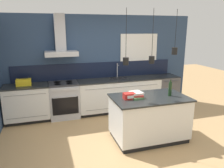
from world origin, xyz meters
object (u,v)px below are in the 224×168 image
at_px(dishwasher, 165,91).
at_px(yellow_toolbox, 24,82).
at_px(bottle_on_island, 170,89).
at_px(oven_range, 64,100).
at_px(book_stack, 136,95).
at_px(red_supply_box, 129,96).

distance_m(dishwasher, yellow_toolbox, 3.91).
relative_size(dishwasher, bottle_on_island, 2.61).
xyz_separation_m(oven_range, dishwasher, (2.94, 0.00, -0.00)).
relative_size(dishwasher, yellow_toolbox, 2.68).
xyz_separation_m(book_stack, red_supply_box, (-0.16, -0.05, 0.00)).
bearing_deg(dishwasher, red_supply_box, -136.97).
bearing_deg(red_supply_box, book_stack, 16.32).
distance_m(oven_range, red_supply_box, 2.10).
relative_size(red_supply_box, yellow_toolbox, 0.65).
xyz_separation_m(oven_range, yellow_toolbox, (-0.93, 0.00, 0.54)).
distance_m(bottle_on_island, book_stack, 0.72).
bearing_deg(book_stack, red_supply_box, -163.68).
distance_m(book_stack, yellow_toolbox, 2.76).
distance_m(red_supply_box, yellow_toolbox, 2.66).
bearing_deg(oven_range, book_stack, -52.24).
bearing_deg(bottle_on_island, book_stack, 171.70).
xyz_separation_m(oven_range, book_stack, (1.28, -1.65, 0.51)).
distance_m(oven_range, book_stack, 2.15).
bearing_deg(bottle_on_island, oven_range, 138.51).
height_order(dishwasher, yellow_toolbox, yellow_toolbox).
bearing_deg(red_supply_box, oven_range, 123.30).
distance_m(dishwasher, red_supply_box, 2.55).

